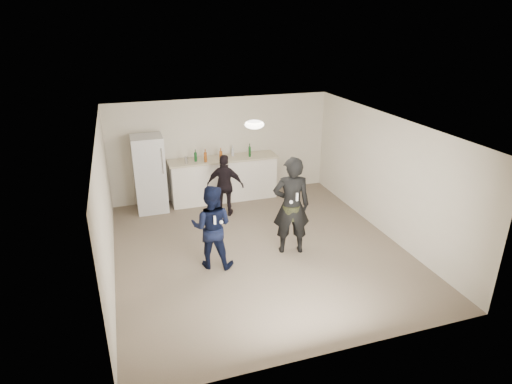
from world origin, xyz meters
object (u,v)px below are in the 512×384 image
object	(u,v)px
man	(212,227)
counter	(224,180)
shaker	(186,160)
spectator	(225,186)
woman	(291,206)
fridge	(150,174)

from	to	relation	value
man	counter	bearing A→B (deg)	-84.06
shaker	spectator	distance (m)	1.15
counter	woman	bearing A→B (deg)	-78.17
spectator	woman	bearing A→B (deg)	136.05
shaker	spectator	size ratio (longest dim) A/B	0.12
counter	spectator	size ratio (longest dim) A/B	1.79
shaker	spectator	world-z (taller)	spectator
fridge	shaker	xyz separation A→B (m)	(0.86, -0.07, 0.28)
shaker	woman	bearing A→B (deg)	-61.06
man	spectator	distance (m)	2.19
fridge	spectator	distance (m)	1.81
counter	fridge	world-z (taller)	fridge
counter	woman	world-z (taller)	woman
shaker	woman	distance (m)	3.17
shaker	man	distance (m)	2.85
spectator	shaker	bearing A→B (deg)	-21.30
shaker	counter	bearing A→B (deg)	8.48
spectator	man	bearing A→B (deg)	94.28
shaker	fridge	bearing A→B (deg)	175.49
man	woman	bearing A→B (deg)	-154.58
counter	shaker	bearing A→B (deg)	-171.52
shaker	man	bearing A→B (deg)	-90.40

